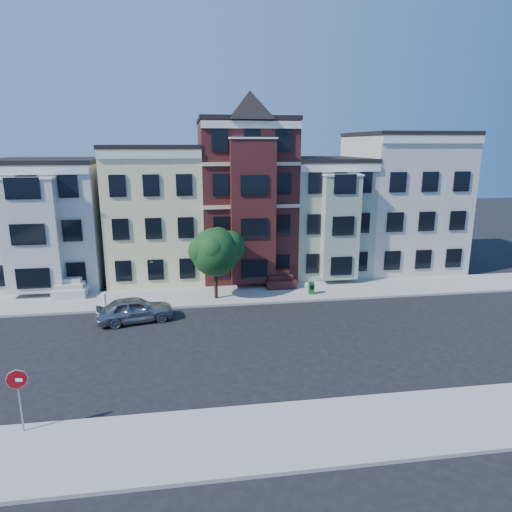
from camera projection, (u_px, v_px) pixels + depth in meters
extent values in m
plane|color=black|center=(279.00, 342.00, 24.48)|extent=(120.00, 120.00, 0.00)
cube|color=#9E9B93|center=(256.00, 294.00, 32.14)|extent=(60.00, 4.00, 0.15)
cube|color=#9E9B93|center=(321.00, 431.00, 16.78)|extent=(60.00, 4.00, 0.15)
cube|color=beige|center=(52.00, 222.00, 35.16)|extent=(8.00, 9.00, 9.00)
cube|color=#F5E8A5|center=(157.00, 213.00, 36.20)|extent=(7.00, 9.00, 10.00)
cube|color=#421716|center=(244.00, 199.00, 36.97)|extent=(7.00, 9.00, 12.00)
cube|color=#95A38C|center=(321.00, 216.00, 38.27)|extent=(6.00, 9.00, 9.00)
cube|color=beige|center=(401.00, 202.00, 39.05)|extent=(8.00, 9.00, 11.00)
imported|color=#919298|center=(135.00, 309.00, 27.18)|extent=(4.74, 2.71, 1.52)
cube|color=#0F5F26|center=(311.00, 288.00, 31.81)|extent=(0.43, 0.39, 0.85)
cylinder|color=silver|center=(105.00, 301.00, 29.48)|extent=(0.28, 0.28, 0.70)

